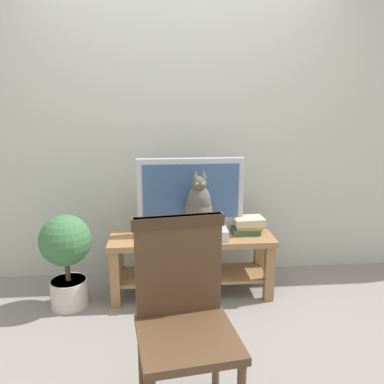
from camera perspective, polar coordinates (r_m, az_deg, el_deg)
The scene contains 9 objects.
ground_plane at distance 2.87m, azimuth -0.56°, elevation -19.00°, with size 12.00×12.00×0.00m, color gray.
back_wall at distance 3.42m, azimuth -1.93°, elevation 11.16°, with size 7.00×0.12×2.80m, color #B7BCB2.
tv_stand at distance 3.18m, azimuth -0.08°, elevation -8.63°, with size 1.26×0.43×0.49m.
tv at distance 3.09m, azimuth -0.18°, elevation -0.32°, with size 0.82×0.20×0.60m.
media_box at distance 3.05m, azimuth 0.93°, elevation -5.92°, with size 0.43×0.23×0.08m.
cat at distance 2.97m, azimuth 0.99°, elevation -2.14°, with size 0.21×0.32×0.46m.
wooden_chair at distance 1.98m, azimuth -1.23°, elevation -16.18°, with size 0.51×0.51×0.99m.
book_stack at distance 3.19m, azimuth 7.95°, elevation -4.64°, with size 0.25×0.20×0.13m.
potted_plant at distance 3.10m, azimuth -17.47°, elevation -8.32°, with size 0.37×0.37×0.71m.
Camera 1 is at (-0.18, -2.41, 1.55)m, focal length 37.45 mm.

